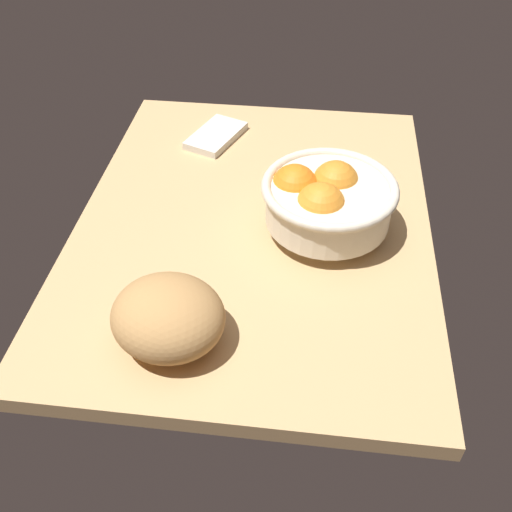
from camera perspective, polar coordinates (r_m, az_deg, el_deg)
name	(u,v)px	position (r cm, az deg, el deg)	size (l,w,h in cm)	color
ground_plane	(254,226)	(102.94, -0.20, 2.98)	(81.03, 61.31, 3.00)	tan
fruit_bowl	(325,199)	(96.50, 6.82, 5.63)	(22.41, 22.41, 11.57)	beige
bread_loaf	(168,317)	(80.01, -8.66, -5.96)	(15.86, 14.59, 9.71)	tan
napkin_folded	(216,136)	(123.79, -3.96, 11.75)	(13.59, 7.82, 1.53)	silver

